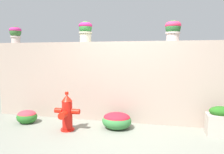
# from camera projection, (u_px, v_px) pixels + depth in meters

# --- Properties ---
(ground_plane) EXTENTS (24.00, 24.00, 0.00)m
(ground_plane) POSITION_uv_depth(u_px,v_px,m) (117.00, 140.00, 3.64)
(ground_plane) COLOR gray
(stone_wall) EXTENTS (6.25, 0.33, 1.72)m
(stone_wall) POSITION_uv_depth(u_px,v_px,m) (128.00, 82.00, 4.64)
(stone_wall) COLOR tan
(stone_wall) RESTS_ON ground
(potted_plant_0) EXTENTS (0.28, 0.28, 0.40)m
(potted_plant_0) POSITION_uv_depth(u_px,v_px,m) (15.00, 33.00, 5.13)
(potted_plant_0) COLOR beige
(potted_plant_0) RESTS_ON stone_wall
(potted_plant_1) EXTENTS (0.30, 0.30, 0.46)m
(potted_plant_1) POSITION_uv_depth(u_px,v_px,m) (85.00, 30.00, 4.74)
(potted_plant_1) COLOR beige
(potted_plant_1) RESTS_ON stone_wall
(potted_plant_2) EXTENTS (0.32, 0.32, 0.42)m
(potted_plant_2) POSITION_uv_depth(u_px,v_px,m) (173.00, 29.00, 4.32)
(potted_plant_2) COLOR beige
(potted_plant_2) RESTS_ON stone_wall
(fire_hydrant) EXTENTS (0.50, 0.40, 0.75)m
(fire_hydrant) POSITION_uv_depth(u_px,v_px,m) (67.00, 113.00, 4.07)
(fire_hydrant) COLOR red
(fire_hydrant) RESTS_ON ground
(flower_bush_left) EXTENTS (0.43, 0.39, 0.28)m
(flower_bush_left) POSITION_uv_depth(u_px,v_px,m) (27.00, 116.00, 4.54)
(flower_bush_left) COLOR #296B26
(flower_bush_left) RESTS_ON ground
(flower_bush_right) EXTENTS (0.58, 0.52, 0.33)m
(flower_bush_right) POSITION_uv_depth(u_px,v_px,m) (117.00, 120.00, 4.21)
(flower_bush_right) COLOR #367B3C
(flower_bush_right) RESTS_ON ground
(planter_box) EXTENTS (0.48, 0.31, 0.53)m
(planter_box) POSITION_uv_depth(u_px,v_px,m) (221.00, 122.00, 3.83)
(planter_box) COLOR #B7AC9E
(planter_box) RESTS_ON ground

